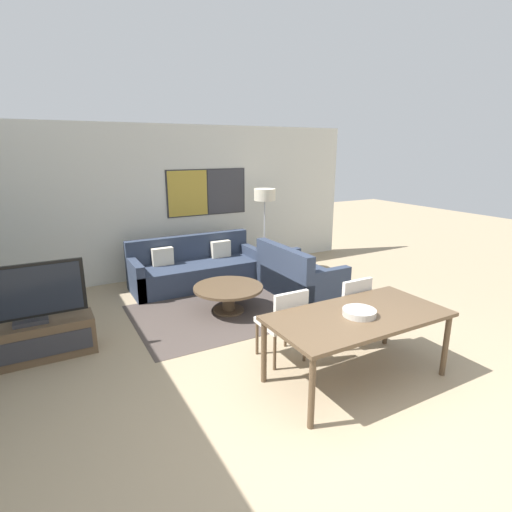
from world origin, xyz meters
The scene contains 13 objects.
ground_plane centered at (0.00, 0.00, 0.00)m, with size 24.00×24.00×0.00m, color #9E896B.
wall_back centered at (0.02, 5.11, 1.41)m, with size 7.55×0.09×2.80m.
area_rug centered at (0.03, 2.90, 0.00)m, with size 2.76×1.93×0.01m.
tv_console centered at (-2.54, 2.71, 0.22)m, with size 1.31×0.42×0.45m.
television centered at (-2.54, 2.71, 0.80)m, with size 1.22×0.20×0.70m.
sofa_main centered at (0.03, 4.31, 0.28)m, with size 2.27×0.86×0.85m.
sofa_side centered at (1.33, 3.00, 0.28)m, with size 0.86×1.50×0.85m.
coffee_table centered at (0.03, 2.90, 0.30)m, with size 1.03×1.03×0.39m.
dining_table centered at (0.43, 0.61, 0.67)m, with size 1.88×0.94×0.73m.
dining_chair_left centered at (-0.03, 1.29, 0.51)m, with size 0.46×0.46×0.88m.
dining_chair_centre centered at (0.90, 1.27, 0.51)m, with size 0.46×0.46×0.88m.
fruit_bowl centered at (0.42, 0.59, 0.77)m, with size 0.34×0.34×0.07m.
floor_lamp centered at (1.52, 4.41, 1.43)m, with size 0.41×0.41×1.63m.
Camera 1 is at (-2.31, -2.19, 2.38)m, focal length 28.00 mm.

